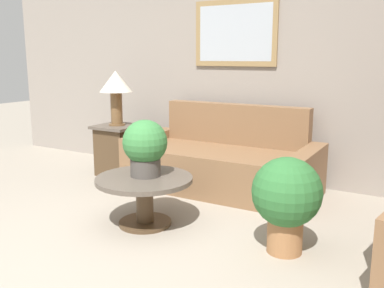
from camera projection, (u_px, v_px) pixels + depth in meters
The scene contains 8 objects.
ground_plane at pixel (66, 286), 2.77m from camera, with size 20.00×20.00×0.00m, color gray.
wall_back at pixel (248, 69), 5.04m from camera, with size 7.67×0.09×2.60m.
couch_main at pixel (222, 163), 4.76m from camera, with size 2.10×0.93×0.92m.
coffee_table at pixel (144, 190), 3.73m from camera, with size 0.84×0.84×0.43m.
side_table at pixel (118, 149), 5.35m from camera, with size 0.50×0.50×0.63m.
table_lamp at pixel (116, 86), 5.19m from camera, with size 0.40×0.40×0.67m.
potted_plant_on_table at pixel (145, 146), 3.69m from camera, with size 0.39×0.39×0.50m.
potted_plant_floor at pixel (287, 197), 3.17m from camera, with size 0.52×0.52×0.74m.
Camera 1 is at (1.97, -1.79, 1.46)m, focal length 40.00 mm.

